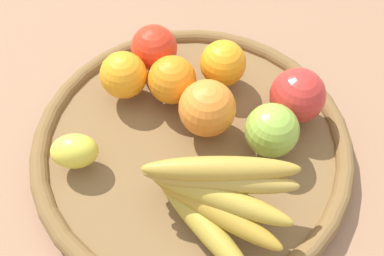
# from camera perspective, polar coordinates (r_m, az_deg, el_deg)

# --- Properties ---
(ground_plane) EXTENTS (2.40, 2.40, 0.00)m
(ground_plane) POSITION_cam_1_polar(r_m,az_deg,el_deg) (0.66, 0.00, -3.06)
(ground_plane) COLOR #976D4E
(ground_plane) RESTS_ON ground
(basket) EXTENTS (0.47, 0.47, 0.04)m
(basket) POSITION_cam_1_polar(r_m,az_deg,el_deg) (0.64, 0.00, -2.07)
(basket) COLOR brown
(basket) RESTS_ON ground_plane
(orange_2) EXTENTS (0.09, 0.09, 0.07)m
(orange_2) POSITION_cam_1_polar(r_m,az_deg,el_deg) (0.64, -2.63, 6.33)
(orange_2) COLOR orange
(orange_2) RESTS_ON basket
(banana_bunch) EXTENTS (0.16, 0.19, 0.09)m
(banana_bunch) POSITION_cam_1_polar(r_m,az_deg,el_deg) (0.53, 2.97, -8.83)
(banana_bunch) COLOR #B19632
(banana_bunch) RESTS_ON basket
(apple_2) EXTENTS (0.10, 0.10, 0.07)m
(apple_2) POSITION_cam_1_polar(r_m,az_deg,el_deg) (0.60, 10.42, -0.29)
(apple_2) COLOR #90BA40
(apple_2) RESTS_ON basket
(orange_0) EXTENTS (0.09, 0.09, 0.07)m
(orange_0) POSITION_cam_1_polar(r_m,az_deg,el_deg) (0.66, -8.97, 6.88)
(orange_0) COLOR orange
(orange_0) RESTS_ON basket
(orange_1) EXTENTS (0.10, 0.10, 0.07)m
(orange_1) POSITION_cam_1_polar(r_m,az_deg,el_deg) (0.67, 4.09, 8.46)
(orange_1) COLOR orange
(orange_1) RESTS_ON basket
(lemon_0) EXTENTS (0.08, 0.08, 0.05)m
(lemon_0) POSITION_cam_1_polar(r_m,az_deg,el_deg) (0.60, -15.15, -2.94)
(lemon_0) COLOR yellow
(lemon_0) RESTS_ON basket
(apple_1) EXTENTS (0.09, 0.09, 0.07)m
(apple_1) POSITION_cam_1_polar(r_m,az_deg,el_deg) (0.69, -4.99, 10.40)
(apple_1) COLOR red
(apple_1) RESTS_ON basket
(apple_0) EXTENTS (0.11, 0.11, 0.08)m
(apple_0) POSITION_cam_1_polar(r_m,az_deg,el_deg) (0.64, 13.67, 4.16)
(apple_0) COLOR red
(apple_0) RESTS_ON basket
(orange_3) EXTENTS (0.11, 0.11, 0.08)m
(orange_3) POSITION_cam_1_polar(r_m,az_deg,el_deg) (0.60, 2.17, 2.47)
(orange_3) COLOR orange
(orange_3) RESTS_ON basket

